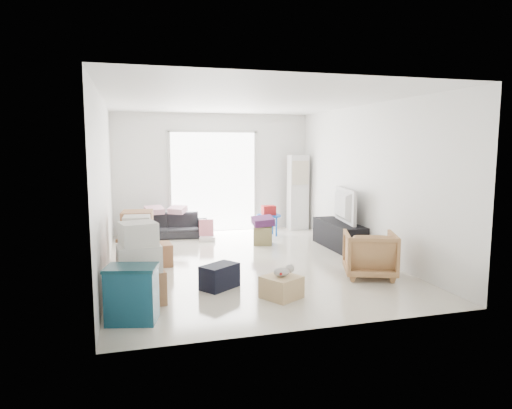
{
  "coord_description": "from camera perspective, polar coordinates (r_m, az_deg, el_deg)",
  "views": [
    {
      "loc": [
        -1.9,
        -7.38,
        1.97
      ],
      "look_at": [
        0.23,
        0.2,
        0.95
      ],
      "focal_mm": 32.0,
      "sensor_mm": 36.0,
      "label": 1
    }
  ],
  "objects": [
    {
      "name": "room_shell",
      "position": [
        7.64,
        -1.29,
        2.69
      ],
      "size": [
        4.98,
        6.48,
        3.18
      ],
      "color": "silver",
      "rests_on": "ground"
    },
    {
      "name": "sliding_door",
      "position": [
        10.55,
        -5.33,
        3.38
      ],
      "size": [
        2.1,
        0.04,
        2.33
      ],
      "color": "white",
      "rests_on": "room_shell"
    },
    {
      "name": "ac_tower",
      "position": [
        10.79,
        5.25,
        1.5
      ],
      "size": [
        0.45,
        0.3,
        1.75
      ],
      "primitive_type": "cube",
      "color": "silver",
      "rests_on": "room_shell"
    },
    {
      "name": "tv_console",
      "position": [
        8.99,
        10.33,
        -3.78
      ],
      "size": [
        0.45,
        1.52,
        0.51
      ],
      "primitive_type": "cube",
      "color": "black",
      "rests_on": "room_shell"
    },
    {
      "name": "television",
      "position": [
        8.93,
        10.38,
        -1.72
      ],
      "size": [
        0.83,
        1.23,
        0.15
      ],
      "primitive_type": "imported",
      "rotation": [
        0.0,
        0.0,
        1.41
      ],
      "color": "black",
      "rests_on": "tv_console"
    },
    {
      "name": "sofa",
      "position": [
        10.04,
        -11.01,
        -2.11
      ],
      "size": [
        1.79,
        0.68,
        0.68
      ],
      "primitive_type": "imported",
      "rotation": [
        0.0,
        0.0,
        -0.1
      ],
      "color": "#242529",
      "rests_on": "room_shell"
    },
    {
      "name": "pillow_left",
      "position": [
        9.99,
        -12.63,
        0.12
      ],
      "size": [
        0.44,
        0.38,
        0.12
      ],
      "primitive_type": "cube",
      "rotation": [
        0.0,
        0.0,
        0.23
      ],
      "color": "#E9AABD",
      "rests_on": "sofa"
    },
    {
      "name": "pillow_right",
      "position": [
        9.96,
        -9.8,
        0.18
      ],
      "size": [
        0.45,
        0.43,
        0.12
      ],
      "primitive_type": "cube",
      "rotation": [
        0.0,
        0.0,
        -0.6
      ],
      "color": "#E9AABD",
      "rests_on": "sofa"
    },
    {
      "name": "armchair",
      "position": [
        7.12,
        14.04,
        -5.78
      ],
      "size": [
        0.94,
        0.91,
        0.76
      ],
      "primitive_type": "imported",
      "rotation": [
        0.0,
        0.0,
        2.78
      ],
      "color": "tan",
      "rests_on": "room_shell"
    },
    {
      "name": "storage_bins",
      "position": [
        5.38,
        -15.24,
        -10.74
      ],
      "size": [
        0.64,
        0.52,
        0.64
      ],
      "rotation": [
        0.0,
        0.0,
        -0.25
      ],
      "color": "navy",
      "rests_on": "room_shell"
    },
    {
      "name": "box_stack_a",
      "position": [
        5.91,
        -14.37,
        -7.65
      ],
      "size": [
        0.65,
        0.57,
        1.04
      ],
      "rotation": [
        0.0,
        0.0,
        0.25
      ],
      "color": "#9A6645",
      "rests_on": "room_shell"
    },
    {
      "name": "box_stack_b",
      "position": [
        6.76,
        -14.55,
        -6.08
      ],
      "size": [
        0.6,
        0.51,
        0.99
      ],
      "rotation": [
        0.0,
        0.0,
        -0.13
      ],
      "color": "#9A6645",
      "rests_on": "room_shell"
    },
    {
      "name": "box_stack_c",
      "position": [
        8.03,
        -14.54,
        -3.97
      ],
      "size": [
        0.73,
        0.69,
        0.87
      ],
      "rotation": [
        0.0,
        0.0,
        -0.28
      ],
      "color": "#9A6645",
      "rests_on": "room_shell"
    },
    {
      "name": "loose_box",
      "position": [
        7.76,
        -12.16,
        -6.13
      ],
      "size": [
        0.47,
        0.47,
        0.37
      ],
      "primitive_type": "cube",
      "rotation": [
        0.0,
        0.0,
        0.08
      ],
      "color": "#9A6645",
      "rests_on": "room_shell"
    },
    {
      "name": "duffel_bag",
      "position": [
        6.43,
        -4.57,
        -8.95
      ],
      "size": [
        0.61,
        0.56,
        0.34
      ],
      "primitive_type": "cube",
      "rotation": [
        0.0,
        0.0,
        0.62
      ],
      "color": "black",
      "rests_on": "room_shell"
    },
    {
      "name": "ottoman",
      "position": [
        9.18,
        0.87,
        -3.86
      ],
      "size": [
        0.46,
        0.46,
        0.37
      ],
      "primitive_type": "cube",
      "rotation": [
        0.0,
        0.0,
        -0.31
      ],
      "color": "#948856",
      "rests_on": "room_shell"
    },
    {
      "name": "blanket",
      "position": [
        9.13,
        0.87,
        -2.29
      ],
      "size": [
        0.43,
        0.43,
        0.14
      ],
      "primitive_type": "cube",
      "rotation": [
        0.0,
        0.0,
        -0.07
      ],
      "color": "#522255",
      "rests_on": "ottoman"
    },
    {
      "name": "kids_table",
      "position": [
        10.02,
        1.59,
        -1.21
      ],
      "size": [
        0.54,
        0.54,
        0.67
      ],
      "rotation": [
        0.0,
        0.0,
        0.27
      ],
      "color": "blue",
      "rests_on": "room_shell"
    },
    {
      "name": "toy_walker",
      "position": [
        9.63,
        -6.14,
        -3.76
      ],
      "size": [
        0.38,
        0.36,
        0.44
      ],
      "rotation": [
        0.0,
        0.0,
        -0.25
      ],
      "color": "silver",
      "rests_on": "room_shell"
    },
    {
      "name": "wood_crate",
      "position": [
        6.04,
        3.2,
        -10.27
      ],
      "size": [
        0.59,
        0.59,
        0.29
      ],
      "primitive_type": "cube",
      "rotation": [
        0.0,
        0.0,
        0.52
      ],
      "color": "#D0B678",
      "rests_on": "room_shell"
    },
    {
      "name": "plush_bunny",
      "position": [
        6.0,
        3.49,
        -8.3
      ],
      "size": [
        0.29,
        0.17,
        0.15
      ],
      "rotation": [
        0.0,
        0.0,
        0.48
      ],
      "color": "#B2ADA8",
      "rests_on": "wood_crate"
    }
  ]
}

